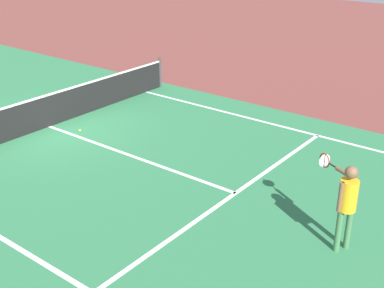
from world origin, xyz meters
TOP-DOWN VIEW (x-y plane):
  - ground_plane at (0.00, 0.00)m, footprint 60.00×60.00m
  - court_surface_inbounds at (0.00, 0.00)m, footprint 10.62×24.40m
  - line_sideline_left at (-4.11, -5.95)m, footprint 0.10×11.89m
  - line_sideline_right at (4.11, -5.95)m, footprint 0.10×11.89m
  - line_service_near at (0.00, -6.40)m, footprint 8.22×0.10m
  - line_center_service at (0.00, -3.20)m, footprint 0.10×6.40m
  - net at (0.00, 0.00)m, footprint 9.81×0.09m
  - player_near at (-0.53, -9.00)m, footprint 0.88×1.01m
  - tennis_ball_near_net at (0.28, -0.99)m, footprint 0.07×0.07m

SIDE VIEW (x-z plane):
  - ground_plane at x=0.00m, z-range 0.00..0.00m
  - court_surface_inbounds at x=0.00m, z-range 0.00..0.00m
  - line_sideline_left at x=-4.11m, z-range 0.00..0.01m
  - line_sideline_right at x=4.11m, z-range 0.00..0.01m
  - line_service_near at x=0.00m, z-range 0.00..0.01m
  - line_center_service at x=0.00m, z-range 0.00..0.01m
  - tennis_ball_near_net at x=0.28m, z-range 0.00..0.07m
  - net at x=0.00m, z-range -0.04..1.03m
  - player_near at x=-0.53m, z-range 0.20..1.86m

